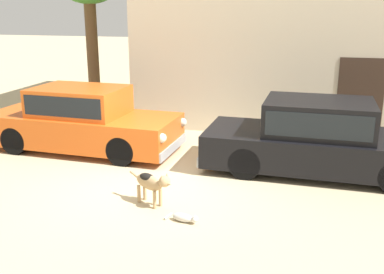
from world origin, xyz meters
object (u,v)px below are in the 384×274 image
object	(u,v)px
parked_sedan_second	(319,137)
stray_dog_spotted	(152,182)
stray_cat	(184,218)
parked_sedan_nearest	(82,119)

from	to	relation	value
parked_sedan_second	stray_dog_spotted	size ratio (longest dim) A/B	5.14
parked_sedan_second	stray_cat	size ratio (longest dim) A/B	8.33
parked_sedan_nearest	stray_cat	xyz separation A→B (m)	(3.31, -3.08, -0.67)
parked_sedan_nearest	stray_dog_spotted	distance (m)	3.71
parked_sedan_second	stray_dog_spotted	world-z (taller)	parked_sedan_second
parked_sedan_nearest	stray_cat	bearing A→B (deg)	-40.17
stray_dog_spotted	stray_cat	bearing A→B (deg)	-6.70
stray_dog_spotted	stray_cat	xyz separation A→B (m)	(0.70, -0.48, -0.35)
parked_sedan_second	parked_sedan_nearest	bearing A→B (deg)	179.46
parked_sedan_nearest	stray_dog_spotted	size ratio (longest dim) A/B	5.03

